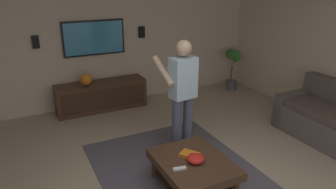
# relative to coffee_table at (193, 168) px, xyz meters

# --- Properties ---
(wall_back_tv) EXTENTS (0.10, 6.87, 2.88)m
(wall_back_tv) POSITION_rel_coffee_table_xyz_m (3.27, 0.24, 1.15)
(wall_back_tv) COLOR #C6B299
(wall_back_tv) RESTS_ON ground
(area_rug) EXTENTS (2.87, 1.97, 0.01)m
(area_rug) POSITION_rel_coffee_table_xyz_m (0.20, 0.00, -0.29)
(area_rug) COLOR #514C56
(area_rug) RESTS_ON ground
(coffee_table) EXTENTS (1.00, 0.80, 0.40)m
(coffee_table) POSITION_rel_coffee_table_xyz_m (0.00, 0.00, 0.00)
(coffee_table) COLOR #422B1C
(coffee_table) RESTS_ON ground
(media_console) EXTENTS (0.45, 1.70, 0.55)m
(media_console) POSITION_rel_coffee_table_xyz_m (2.93, 0.31, -0.02)
(media_console) COLOR #422B1C
(media_console) RESTS_ON ground
(tv) EXTENTS (0.05, 1.16, 0.65)m
(tv) POSITION_rel_coffee_table_xyz_m (3.17, 0.31, 1.06)
(tv) COLOR black
(person_standing) EXTENTS (0.58, 0.59, 1.64)m
(person_standing) POSITION_rel_coffee_table_xyz_m (0.93, -0.35, 0.64)
(person_standing) COLOR #4C5166
(person_standing) RESTS_ON ground
(potted_plant_tall) EXTENTS (0.37, 0.30, 0.92)m
(potted_plant_tall) POSITION_rel_coffee_table_xyz_m (2.80, -2.68, 0.31)
(potted_plant_tall) COLOR #4C4C51
(potted_plant_tall) RESTS_ON ground
(bowl) EXTENTS (0.21, 0.21, 0.09)m
(bowl) POSITION_rel_coffee_table_xyz_m (-0.05, -0.00, 0.15)
(bowl) COLOR red
(bowl) RESTS_ON coffee_table
(remote_white) EXTENTS (0.07, 0.16, 0.02)m
(remote_white) POSITION_rel_coffee_table_xyz_m (-0.10, 0.24, 0.12)
(remote_white) COLOR white
(remote_white) RESTS_ON coffee_table
(book) EXTENTS (0.27, 0.25, 0.04)m
(book) POSITION_rel_coffee_table_xyz_m (0.10, -0.01, 0.12)
(book) COLOR orange
(book) RESTS_ON coffee_table
(vase_round) EXTENTS (0.22, 0.22, 0.22)m
(vase_round) POSITION_rel_coffee_table_xyz_m (2.89, 0.58, 0.36)
(vase_round) COLOR orange
(vase_round) RESTS_ON media_console
(wall_speaker_left) EXTENTS (0.06, 0.12, 0.22)m
(wall_speaker_left) POSITION_rel_coffee_table_xyz_m (3.19, -0.66, 1.10)
(wall_speaker_left) COLOR black
(wall_speaker_right) EXTENTS (0.06, 0.12, 0.22)m
(wall_speaker_right) POSITION_rel_coffee_table_xyz_m (3.19, 1.33, 1.07)
(wall_speaker_right) COLOR black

